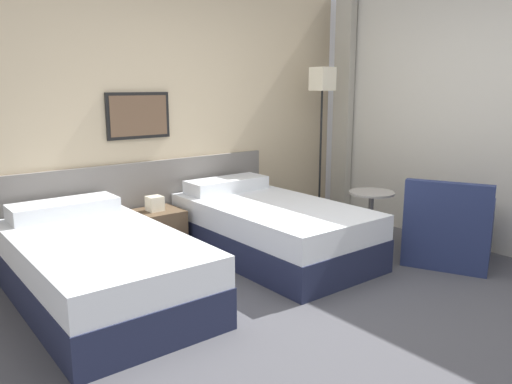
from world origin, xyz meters
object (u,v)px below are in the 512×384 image
object	(u,v)px
bed_near_door	(99,267)
side_table	(371,209)
nightstand	(156,231)
floor_lamp	(322,95)
armchair	(448,234)
bed_near_window	(271,228)

from	to	relation	value
bed_near_door	side_table	bearing A→B (deg)	-9.75
nightstand	floor_lamp	xyz separation A→B (m)	(2.03, -0.18, 1.27)
floor_lamp	bed_near_door	bearing A→B (deg)	-169.37
armchair	floor_lamp	bearing A→B (deg)	-25.30
bed_near_door	bed_near_window	distance (m)	1.68
bed_near_window	side_table	distance (m)	1.03
bed_near_door	nightstand	bearing A→B (deg)	40.65
side_table	armchair	world-z (taller)	armchair
side_table	bed_near_window	bearing A→B (deg)	154.06
side_table	armchair	xyz separation A→B (m)	(0.26, -0.69, -0.14)
floor_lamp	side_table	size ratio (longest dim) A/B	3.12
nightstand	floor_lamp	size ratio (longest dim) A/B	0.32
side_table	armchair	bearing A→B (deg)	-69.36
bed_near_window	side_table	xyz separation A→B (m)	(0.92, -0.45, 0.13)
bed_near_window	side_table	world-z (taller)	bed_near_window
floor_lamp	side_table	bearing A→B (deg)	-105.81
side_table	bed_near_door	bearing A→B (deg)	170.25
nightstand	bed_near_window	bearing A→B (deg)	-40.65
bed_near_window	nightstand	size ratio (longest dim) A/B	3.44
nightstand	side_table	bearing A→B (deg)	-33.60
bed_near_door	nightstand	size ratio (longest dim) A/B	3.44
bed_near_window	armchair	world-z (taller)	armchair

